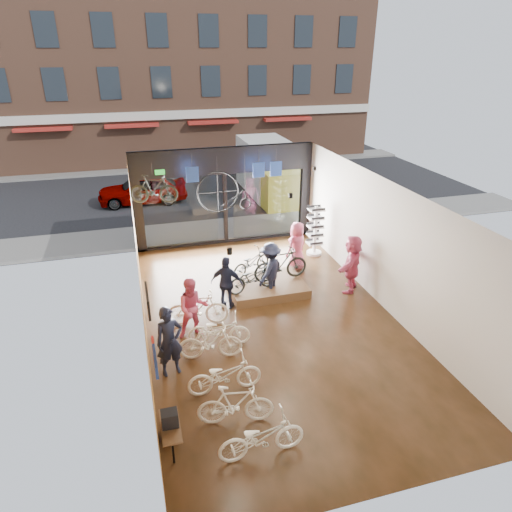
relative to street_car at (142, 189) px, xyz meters
name	(u,v)px	position (x,y,z in m)	size (l,w,h in m)	color
ground_plane	(270,320)	(2.94, -12.00, -0.75)	(7.00, 12.00, 0.04)	black
ceiling	(272,192)	(2.94, -12.00, 3.09)	(7.00, 12.00, 0.04)	black
wall_left	(139,276)	(-0.58, -12.00, 1.17)	(0.04, 12.00, 3.80)	#A25721
wall_right	(386,246)	(6.46, -12.00, 1.17)	(0.04, 12.00, 3.80)	beige
wall_back	(386,418)	(2.94, -18.02, 1.17)	(7.00, 0.04, 3.80)	beige
storefront	(225,196)	(2.94, -6.00, 1.17)	(7.00, 0.26, 3.80)	black
exit_sign	(160,172)	(0.54, -6.12, 2.32)	(0.35, 0.06, 0.18)	#198C26
street_road	(193,183)	(2.94, 3.00, -0.74)	(30.00, 18.00, 0.02)	black
sidewalk_near	(220,230)	(2.94, -4.80, -0.67)	(30.00, 2.40, 0.12)	slate
sidewalk_far	(184,166)	(2.94, 7.00, -0.67)	(30.00, 2.00, 0.12)	slate
opposite_building	(171,49)	(2.94, 9.50, 6.27)	(26.00, 5.00, 14.00)	brown
street_car	(142,189)	(0.00, 0.00, 0.00)	(1.73, 4.31, 1.47)	gray
box_truck	(274,172)	(6.53, -1.00, 0.62)	(2.30, 6.90, 2.72)	silver
floor_bike_0	(262,437)	(1.33, -16.54, -0.29)	(0.60, 1.71, 0.90)	white
floor_bike_1	(235,404)	(1.05, -15.60, -0.25)	(0.45, 1.60, 0.96)	white
floor_bike_2	(225,375)	(1.03, -14.59, -0.29)	(0.59, 1.70, 0.89)	white
floor_bike_3	(210,342)	(0.95, -13.30, -0.25)	(0.45, 1.60, 0.96)	white
floor_bike_4	(219,330)	(1.28, -12.77, -0.31)	(0.56, 1.62, 0.85)	white
floor_bike_5	(198,308)	(0.89, -11.69, -0.21)	(0.49, 1.73, 1.04)	white
display_platform	(266,287)	(3.32, -10.35, -0.58)	(2.40, 1.80, 0.30)	brown
display_bike_left	(253,278)	(2.75, -10.73, 0.00)	(0.58, 1.67, 0.88)	black
display_bike_mid	(281,264)	(3.81, -10.27, 0.12)	(0.52, 1.83, 1.10)	black
display_bike_right	(251,262)	(3.01, -9.61, -0.02)	(0.56, 1.60, 0.84)	black
customer_0	(169,341)	(-0.06, -13.61, 0.17)	(0.66, 0.43, 1.80)	#161C33
customer_1	(193,308)	(0.70, -12.23, 0.14)	(0.85, 0.66, 1.74)	#CC4C72
customer_2	(227,283)	(1.88, -11.01, 0.10)	(0.98, 0.41, 1.67)	#161C33
customer_3	(270,270)	(3.35, -10.64, 0.15)	(1.15, 0.66, 1.77)	#161C33
customer_4	(297,246)	(4.79, -9.10, 0.14)	(0.85, 0.56, 1.75)	#CC4C72
customer_5	(352,263)	(5.94, -11.01, 0.21)	(1.75, 0.56, 1.89)	#CC4C72
sunglasses_rack	(315,231)	(5.89, -8.10, 0.22)	(0.56, 0.46, 1.91)	white
wall_merch	(158,383)	(-0.44, -15.50, 0.57)	(0.40, 2.40, 2.60)	navy
penny_farthing	(227,193)	(2.69, -7.50, 1.77)	(1.86, 0.06, 1.49)	black
hung_bike	(154,189)	(0.18, -7.80, 2.19)	(0.45, 1.58, 0.95)	black
jersey_left	(192,175)	(1.62, -6.80, 2.32)	(0.45, 0.03, 0.55)	#1E3F99
jersey_mid	(259,170)	(4.07, -6.80, 2.32)	(0.45, 0.03, 0.55)	#1E3F99
jersey_right	(276,169)	(4.73, -6.80, 2.32)	(0.45, 0.03, 0.55)	#1E3F99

